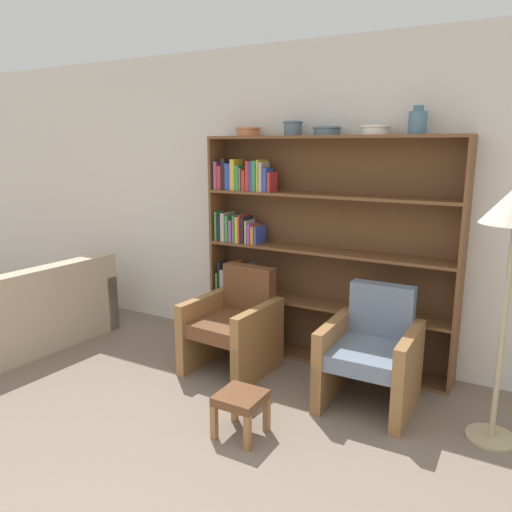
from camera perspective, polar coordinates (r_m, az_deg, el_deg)
The scene contains 11 objects.
wall_back at distance 4.42m, azimuth 9.31°, elevation 5.82°, with size 12.00×0.06×2.75m.
bookshelf at distance 4.42m, azimuth 5.33°, elevation 0.46°, with size 2.21×0.30×1.96m.
bowl_brass at distance 4.56m, azimuth -0.93°, elevation 14.10°, with size 0.23×0.23×0.08m.
bowl_cream at distance 4.35m, azimuth 4.25°, elevation 14.44°, with size 0.17×0.17×0.12m.
bowl_terracotta at distance 4.23m, azimuth 8.10°, elevation 14.05°, with size 0.24×0.24×0.07m.
bowl_sage at distance 4.10m, azimuth 13.47°, elevation 13.91°, with size 0.24×0.24×0.07m.
vase_tall at distance 4.02m, azimuth 18.00°, elevation 14.37°, with size 0.14×0.14×0.21m.
couch at distance 5.21m, azimuth -25.41°, elevation -6.56°, with size 0.94×1.79×0.80m.
armchair_leather at distance 4.28m, azimuth -2.51°, elevation -7.89°, with size 0.68×0.72×0.86m.
armchair_cushioned at distance 3.82m, azimuth 13.07°, elevation -10.79°, with size 0.65×0.69×0.86m.
footstool at distance 3.41m, azimuth -1.77°, elevation -16.39°, with size 0.29×0.29×0.29m.
Camera 1 is at (1.52, -1.33, 1.88)m, focal length 35.00 mm.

